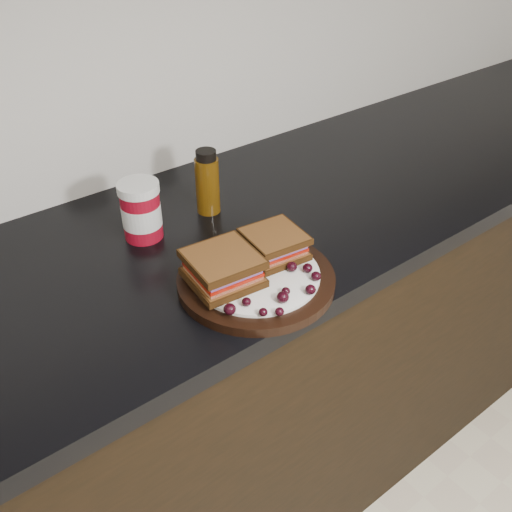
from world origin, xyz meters
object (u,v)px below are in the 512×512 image
(plate, at_px, (256,279))
(oil_bottle, at_px, (207,182))
(sandwich_left, at_px, (223,268))
(condiment_jar, at_px, (141,211))

(plate, bearing_deg, oil_bottle, 74.13)
(sandwich_left, relative_size, condiment_jar, 0.97)
(plate, height_order, oil_bottle, oil_bottle)
(plate, distance_m, condiment_jar, 0.27)
(condiment_jar, distance_m, oil_bottle, 0.16)
(plate, distance_m, sandwich_left, 0.07)
(plate, bearing_deg, condiment_jar, 107.88)
(plate, xyz_separation_m, condiment_jar, (-0.08, 0.26, 0.05))
(sandwich_left, distance_m, condiment_jar, 0.24)
(plate, height_order, sandwich_left, sandwich_left)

